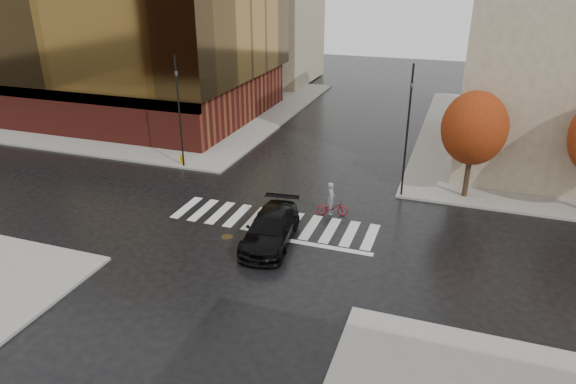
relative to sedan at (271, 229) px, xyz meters
The scene contains 11 objects.
ground 2.11m from the sedan, 112.21° to the left, with size 120.00×120.00×0.00m, color black.
sidewalk_nw 31.51m from the sedan, 133.63° to the left, with size 30.00×30.00×0.15m, color gray.
crosswalk 2.54m from the sedan, 107.72° to the left, with size 12.00×3.00×0.01m, color silver.
office_glass 31.05m from the sedan, 138.96° to the left, with size 27.00×19.00×16.00m.
tree_ne_a 13.56m from the sedan, 44.80° to the left, with size 3.80×3.80×6.50m.
sedan is the anchor object (origin of this frame).
cyclist 4.66m from the sedan, 62.42° to the left, with size 1.87×0.97×2.02m.
traffic_light_nw 13.22m from the sedan, 140.24° to the left, with size 0.23×0.21×7.73m.
traffic_light_ne 10.61m from the sedan, 55.51° to the left, with size 0.22×0.24×8.02m.
fire_hydrant 12.99m from the sedan, 140.29° to the left, with size 0.27×0.27×0.75m.
manhole 2.54m from the sedan, behind, with size 0.63×0.63×0.01m, color #453718.
Camera 1 is at (9.26, -23.49, 13.08)m, focal length 32.00 mm.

